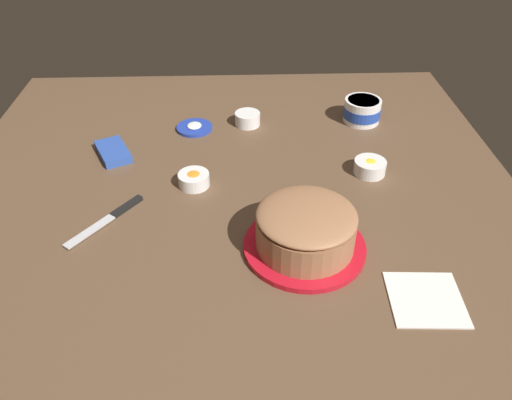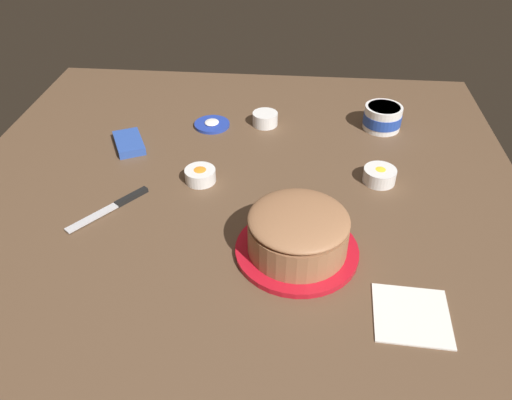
{
  "view_description": "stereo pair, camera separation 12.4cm",
  "coord_description": "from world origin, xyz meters",
  "px_view_note": "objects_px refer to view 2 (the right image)",
  "views": [
    {
      "loc": [
        -1.06,
        -0.02,
        0.79
      ],
      "look_at": [
        -0.08,
        -0.06,
        0.04
      ],
      "focal_mm": 35.09,
      "sensor_mm": 36.0,
      "label": 1
    },
    {
      "loc": [
        -1.06,
        -0.14,
        0.79
      ],
      "look_at": [
        -0.08,
        -0.06,
        0.04
      ],
      "focal_mm": 35.09,
      "sensor_mm": 36.0,
      "label": 2
    }
  ],
  "objects_px": {
    "frosted_cake": "(298,235)",
    "sprinkle_bowl_orange": "(200,175)",
    "candy_box_lower": "(129,143)",
    "frosting_tub_lid": "(212,124)",
    "sprinkle_bowl_yellow": "(380,175)",
    "paper_napkin": "(412,315)",
    "sprinkle_bowl_pink": "(265,118)",
    "frosting_tub": "(383,117)",
    "spreading_knife": "(116,205)"
  },
  "relations": [
    {
      "from": "sprinkle_bowl_yellow",
      "to": "sprinkle_bowl_orange",
      "type": "bearing_deg",
      "value": 94.74
    },
    {
      "from": "sprinkle_bowl_orange",
      "to": "frosting_tub",
      "type": "bearing_deg",
      "value": -56.82
    },
    {
      "from": "frosted_cake",
      "to": "paper_napkin",
      "type": "distance_m",
      "value": 0.29
    },
    {
      "from": "sprinkle_bowl_pink",
      "to": "sprinkle_bowl_yellow",
      "type": "distance_m",
      "value": 0.44
    },
    {
      "from": "sprinkle_bowl_yellow",
      "to": "paper_napkin",
      "type": "distance_m",
      "value": 0.47
    },
    {
      "from": "frosted_cake",
      "to": "sprinkle_bowl_orange",
      "type": "relative_size",
      "value": 3.35
    },
    {
      "from": "sprinkle_bowl_pink",
      "to": "frosted_cake",
      "type": "bearing_deg",
      "value": -168.88
    },
    {
      "from": "frosting_tub_lid",
      "to": "sprinkle_bowl_yellow",
      "type": "xyz_separation_m",
      "value": [
        -0.27,
        -0.5,
        0.02
      ]
    },
    {
      "from": "sprinkle_bowl_yellow",
      "to": "frosted_cake",
      "type": "bearing_deg",
      "value": 144.44
    },
    {
      "from": "frosting_tub_lid",
      "to": "sprinkle_bowl_orange",
      "type": "height_order",
      "value": "sprinkle_bowl_orange"
    },
    {
      "from": "frosting_tub",
      "to": "sprinkle_bowl_yellow",
      "type": "distance_m",
      "value": 0.3
    },
    {
      "from": "spreading_knife",
      "to": "frosting_tub_lid",
      "type": "bearing_deg",
      "value": -21.77
    },
    {
      "from": "sprinkle_bowl_pink",
      "to": "spreading_knife",
      "type": "bearing_deg",
      "value": 143.38
    },
    {
      "from": "frosted_cake",
      "to": "sprinkle_bowl_orange",
      "type": "xyz_separation_m",
      "value": [
        0.26,
        0.27,
        -0.03
      ]
    },
    {
      "from": "frosting_tub",
      "to": "frosting_tub_lid",
      "type": "relative_size",
      "value": 1.05
    },
    {
      "from": "sprinkle_bowl_yellow",
      "to": "frosting_tub",
      "type": "bearing_deg",
      "value": -7.28
    },
    {
      "from": "paper_napkin",
      "to": "sprinkle_bowl_orange",
      "type": "bearing_deg",
      "value": 49.71
    },
    {
      "from": "spreading_knife",
      "to": "sprinkle_bowl_pink",
      "type": "relative_size",
      "value": 2.45
    },
    {
      "from": "frosting_tub_lid",
      "to": "paper_napkin",
      "type": "bearing_deg",
      "value": -144.67
    },
    {
      "from": "sprinkle_bowl_yellow",
      "to": "paper_napkin",
      "type": "height_order",
      "value": "sprinkle_bowl_yellow"
    },
    {
      "from": "sprinkle_bowl_orange",
      "to": "frosted_cake",
      "type": "bearing_deg",
      "value": -134.3
    },
    {
      "from": "frosting_tub_lid",
      "to": "candy_box_lower",
      "type": "height_order",
      "value": "candy_box_lower"
    },
    {
      "from": "candy_box_lower",
      "to": "frosting_tub",
      "type": "bearing_deg",
      "value": -102.73
    },
    {
      "from": "frosting_tub",
      "to": "sprinkle_bowl_orange",
      "type": "distance_m",
      "value": 0.63
    },
    {
      "from": "spreading_knife",
      "to": "sprinkle_bowl_yellow",
      "type": "height_order",
      "value": "sprinkle_bowl_yellow"
    },
    {
      "from": "sprinkle_bowl_orange",
      "to": "candy_box_lower",
      "type": "height_order",
      "value": "sprinkle_bowl_orange"
    },
    {
      "from": "frosting_tub",
      "to": "candy_box_lower",
      "type": "distance_m",
      "value": 0.79
    },
    {
      "from": "frosting_tub",
      "to": "sprinkle_bowl_yellow",
      "type": "relative_size",
      "value": 1.36
    },
    {
      "from": "candy_box_lower",
      "to": "sprinkle_bowl_orange",
      "type": "bearing_deg",
      "value": -149.0
    },
    {
      "from": "frosted_cake",
      "to": "candy_box_lower",
      "type": "xyz_separation_m",
      "value": [
        0.42,
        0.52,
        -0.04
      ]
    },
    {
      "from": "frosting_tub",
      "to": "paper_napkin",
      "type": "distance_m",
      "value": 0.77
    },
    {
      "from": "sprinkle_bowl_pink",
      "to": "sprinkle_bowl_yellow",
      "type": "height_order",
      "value": "same"
    },
    {
      "from": "frosting_tub_lid",
      "to": "paper_napkin",
      "type": "relative_size",
      "value": 0.76
    },
    {
      "from": "frosted_cake",
      "to": "sprinkle_bowl_yellow",
      "type": "xyz_separation_m",
      "value": [
        0.3,
        -0.22,
        -0.03
      ]
    },
    {
      "from": "spreading_knife",
      "to": "paper_napkin",
      "type": "bearing_deg",
      "value": -112.68
    },
    {
      "from": "sprinkle_bowl_pink",
      "to": "sprinkle_bowl_orange",
      "type": "distance_m",
      "value": 0.37
    },
    {
      "from": "frosted_cake",
      "to": "frosting_tub",
      "type": "bearing_deg",
      "value": -22.86
    },
    {
      "from": "frosted_cake",
      "to": "sprinkle_bowl_pink",
      "type": "height_order",
      "value": "frosted_cake"
    },
    {
      "from": "frosted_cake",
      "to": "frosting_tub",
      "type": "height_order",
      "value": "frosted_cake"
    },
    {
      "from": "frosting_tub_lid",
      "to": "candy_box_lower",
      "type": "relative_size",
      "value": 0.83
    },
    {
      "from": "frosting_tub",
      "to": "frosted_cake",
      "type": "bearing_deg",
      "value": 157.14
    },
    {
      "from": "frosting_tub",
      "to": "sprinkle_bowl_yellow",
      "type": "bearing_deg",
      "value": 172.72
    },
    {
      "from": "frosting_tub",
      "to": "sprinkle_bowl_pink",
      "type": "relative_size",
      "value": 1.48
    },
    {
      "from": "sprinkle_bowl_pink",
      "to": "paper_napkin",
      "type": "distance_m",
      "value": 0.83
    },
    {
      "from": "frosting_tub",
      "to": "paper_napkin",
      "type": "bearing_deg",
      "value": 178.35
    },
    {
      "from": "candy_box_lower",
      "to": "frosting_tub_lid",
      "type": "bearing_deg",
      "value": -83.23
    },
    {
      "from": "sprinkle_bowl_orange",
      "to": "frosting_tub_lid",
      "type": "bearing_deg",
      "value": 3.36
    },
    {
      "from": "sprinkle_bowl_pink",
      "to": "paper_napkin",
      "type": "bearing_deg",
      "value": -155.23
    },
    {
      "from": "sprinkle_bowl_orange",
      "to": "candy_box_lower",
      "type": "xyz_separation_m",
      "value": [
        0.16,
        0.25,
        -0.01
      ]
    },
    {
      "from": "candy_box_lower",
      "to": "paper_napkin",
      "type": "relative_size",
      "value": 0.91
    }
  ]
}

